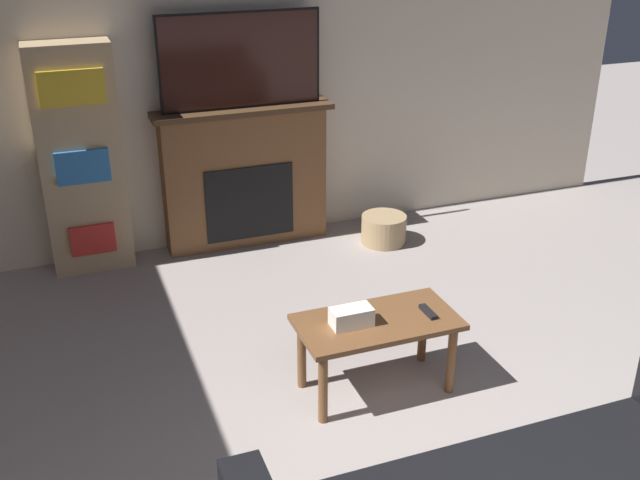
# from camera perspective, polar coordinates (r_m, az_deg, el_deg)

# --- Properties ---
(wall_back) EXTENTS (6.73, 0.06, 2.70)m
(wall_back) POSITION_cam_1_polar(r_m,az_deg,el_deg) (5.70, -6.72, 12.87)
(wall_back) COLOR beige
(wall_back) RESTS_ON ground_plane
(fireplace) EXTENTS (1.35, 0.28, 1.09)m
(fireplace) POSITION_cam_1_polar(r_m,az_deg,el_deg) (5.79, -5.73, 4.86)
(fireplace) COLOR brown
(fireplace) RESTS_ON ground_plane
(tv) EXTENTS (1.19, 0.03, 0.69)m
(tv) POSITION_cam_1_polar(r_m,az_deg,el_deg) (5.54, -6.06, 13.46)
(tv) COLOR black
(tv) RESTS_ON fireplace
(coffee_table) EXTENTS (0.87, 0.45, 0.44)m
(coffee_table) POSITION_cam_1_polar(r_m,az_deg,el_deg) (4.07, 4.37, -6.95)
(coffee_table) COLOR brown
(coffee_table) RESTS_ON ground_plane
(tissue_box) EXTENTS (0.22, 0.12, 0.10)m
(tissue_box) POSITION_cam_1_polar(r_m,az_deg,el_deg) (3.95, 2.41, -5.86)
(tissue_box) COLOR white
(tissue_box) RESTS_ON coffee_table
(remote_control) EXTENTS (0.04, 0.15, 0.02)m
(remote_control) POSITION_cam_1_polar(r_m,az_deg,el_deg) (4.11, 8.24, -5.43)
(remote_control) COLOR black
(remote_control) RESTS_ON coffee_table
(bookshelf) EXTENTS (0.57, 0.29, 1.64)m
(bookshelf) POSITION_cam_1_polar(r_m,az_deg,el_deg) (5.52, -17.73, 5.79)
(bookshelf) COLOR tan
(bookshelf) RESTS_ON ground_plane
(storage_basket) EXTENTS (0.35, 0.35, 0.23)m
(storage_basket) POSITION_cam_1_polar(r_m,az_deg,el_deg) (5.93, 4.88, 0.83)
(storage_basket) COLOR tan
(storage_basket) RESTS_ON ground_plane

